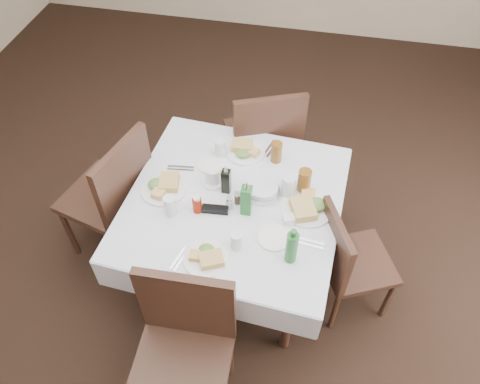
{
  "coord_description": "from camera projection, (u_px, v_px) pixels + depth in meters",
  "views": [
    {
      "loc": [
        0.52,
        -1.57,
        2.84
      ],
      "look_at": [
        0.15,
        0.19,
        0.8
      ],
      "focal_mm": 35.0,
      "sensor_mm": 36.0,
      "label": 1
    }
  ],
  "objects": [
    {
      "name": "ground_plane",
      "position": [
        213.0,
        285.0,
        3.22
      ],
      "size": [
        7.0,
        7.0,
        0.0
      ],
      "primitive_type": "plane",
      "color": "black"
    },
    {
      "name": "room_shell",
      "position": [
        196.0,
        75.0,
        1.94
      ],
      "size": [
        6.04,
        7.04,
        2.8
      ],
      "color": "#C4B29B",
      "rests_on": "ground"
    },
    {
      "name": "dining_table",
      "position": [
        234.0,
        209.0,
        2.8
      ],
      "size": [
        1.31,
        1.31,
        0.76
      ],
      "color": "black",
      "rests_on": "ground"
    },
    {
      "name": "chair_north",
      "position": [
        264.0,
        138.0,
        3.34
      ],
      "size": [
        0.64,
        0.64,
        1.03
      ],
      "color": "black",
      "rests_on": "ground"
    },
    {
      "name": "chair_south",
      "position": [
        184.0,
        344.0,
        2.34
      ],
      "size": [
        0.5,
        0.5,
        1.02
      ],
      "color": "black",
      "rests_on": "ground"
    },
    {
      "name": "chair_east",
      "position": [
        346.0,
        258.0,
        2.78
      ],
      "size": [
        0.54,
        0.54,
        0.86
      ],
      "color": "black",
      "rests_on": "ground"
    },
    {
      "name": "chair_west",
      "position": [
        115.0,
        193.0,
        2.99
      ],
      "size": [
        0.6,
        0.6,
        1.04
      ],
      "color": "black",
      "rests_on": "ground"
    },
    {
      "name": "meal_north",
      "position": [
        245.0,
        150.0,
        2.98
      ],
      "size": [
        0.25,
        0.25,
        0.05
      ],
      "color": "white",
      "rests_on": "dining_table"
    },
    {
      "name": "meal_south",
      "position": [
        207.0,
        257.0,
        2.45
      ],
      "size": [
        0.24,
        0.24,
        0.05
      ],
      "color": "white",
      "rests_on": "dining_table"
    },
    {
      "name": "meal_east",
      "position": [
        308.0,
        206.0,
        2.67
      ],
      "size": [
        0.31,
        0.31,
        0.07
      ],
      "color": "white",
      "rests_on": "dining_table"
    },
    {
      "name": "meal_west",
      "position": [
        164.0,
        186.0,
        2.77
      ],
      "size": [
        0.27,
        0.27,
        0.06
      ],
      "color": "white",
      "rests_on": "dining_table"
    },
    {
      "name": "side_plate_a",
      "position": [
        211.0,
        164.0,
        2.92
      ],
      "size": [
        0.18,
        0.18,
        0.01
      ],
      "color": "white",
      "rests_on": "dining_table"
    },
    {
      "name": "side_plate_b",
      "position": [
        274.0,
        238.0,
        2.54
      ],
      "size": [
        0.18,
        0.18,
        0.01
      ],
      "color": "white",
      "rests_on": "dining_table"
    },
    {
      "name": "water_n",
      "position": [
        220.0,
        148.0,
        2.93
      ],
      "size": [
        0.07,
        0.07,
        0.12
      ],
      "color": "silver",
      "rests_on": "dining_table"
    },
    {
      "name": "water_s",
      "position": [
        236.0,
        241.0,
        2.47
      ],
      "size": [
        0.06,
        0.06,
        0.11
      ],
      "color": "silver",
      "rests_on": "dining_table"
    },
    {
      "name": "water_e",
      "position": [
        288.0,
        186.0,
        2.71
      ],
      "size": [
        0.08,
        0.08,
        0.14
      ],
      "color": "silver",
      "rests_on": "dining_table"
    },
    {
      "name": "water_w",
      "position": [
        170.0,
        206.0,
        2.62
      ],
      "size": [
        0.07,
        0.07,
        0.13
      ],
      "color": "silver",
      "rests_on": "dining_table"
    },
    {
      "name": "iced_tea_a",
      "position": [
        276.0,
        152.0,
        2.9
      ],
      "size": [
        0.07,
        0.07,
        0.14
      ],
      "color": "brown",
      "rests_on": "dining_table"
    },
    {
      "name": "iced_tea_b",
      "position": [
        304.0,
        181.0,
        2.72
      ],
      "size": [
        0.08,
        0.08,
        0.16
      ],
      "color": "brown",
      "rests_on": "dining_table"
    },
    {
      "name": "bread_basket",
      "position": [
        263.0,
        190.0,
        2.74
      ],
      "size": [
        0.2,
        0.2,
        0.07
      ],
      "color": "silver",
      "rests_on": "dining_table"
    },
    {
      "name": "oil_cruet_dark",
      "position": [
        226.0,
        180.0,
        2.71
      ],
      "size": [
        0.05,
        0.05,
        0.21
      ],
      "color": "black",
      "rests_on": "dining_table"
    },
    {
      "name": "oil_cruet_green",
      "position": [
        246.0,
        199.0,
        2.59
      ],
      "size": [
        0.06,
        0.06,
        0.25
      ],
      "color": "#206A28",
      "rests_on": "dining_table"
    },
    {
      "name": "ketchup_bottle",
      "position": [
        197.0,
        204.0,
        2.64
      ],
      "size": [
        0.05,
        0.05,
        0.12
      ],
      "color": "#931700",
      "rests_on": "dining_table"
    },
    {
      "name": "salt_shaker",
      "position": [
        229.0,
        203.0,
        2.66
      ],
      "size": [
        0.04,
        0.04,
        0.08
      ],
      "color": "white",
      "rests_on": "dining_table"
    },
    {
      "name": "pepper_shaker",
      "position": [
        238.0,
        198.0,
        2.69
      ],
      "size": [
        0.04,
        0.04,
        0.08
      ],
      "color": "#443120",
      "rests_on": "dining_table"
    },
    {
      "name": "coffee_mug",
      "position": [
        213.0,
        176.0,
        2.79
      ],
      "size": [
        0.16,
        0.15,
        0.11
      ],
      "color": "white",
      "rests_on": "dining_table"
    },
    {
      "name": "sunglasses",
      "position": [
        215.0,
        209.0,
        2.66
      ],
      "size": [
        0.16,
        0.06,
        0.03
      ],
      "color": "black",
      "rests_on": "dining_table"
    },
    {
      "name": "green_bottle",
      "position": [
        292.0,
        247.0,
        2.38
      ],
      "size": [
        0.06,
        0.06,
        0.24
      ],
      "color": "#206A28",
      "rests_on": "dining_table"
    },
    {
      "name": "sugar_caddy",
      "position": [
        292.0,
        219.0,
        2.61
      ],
      "size": [
        0.11,
        0.09,
        0.05
      ],
      "color": "white",
      "rests_on": "dining_table"
    },
    {
      "name": "cutlery_n",
      "position": [
        271.0,
        149.0,
        3.01
      ],
      "size": [
        0.08,
        0.17,
        0.01
      ],
      "color": "silver",
      "rests_on": "dining_table"
    },
    {
      "name": "cutlery_s",
      "position": [
        180.0,
        259.0,
        2.46
      ],
      "size": [
        0.07,
        0.16,
        0.01
      ],
      "color": "silver",
      "rests_on": "dining_table"
    },
    {
      "name": "cutlery_e",
      "position": [
        307.0,
        242.0,
        2.53
      ],
      "size": [
        0.18,
        0.06,
        0.01
      ],
      "color": "silver",
      "rests_on": "dining_table"
    },
    {
      "name": "cutlery_w",
      "position": [
        181.0,
        168.0,
        2.9
      ],
      "size": [
        0.17,
        0.06,
        0.01
      ],
      "color": "silver",
      "rests_on": "dining_table"
    }
  ]
}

